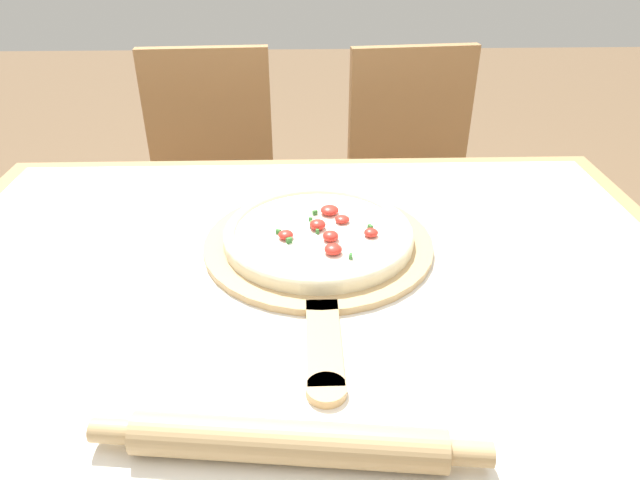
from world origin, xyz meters
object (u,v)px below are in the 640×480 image
object	(u,v)px
rolling_pin	(290,442)
chair_left	(212,179)
pizza	(320,233)
pizza_peel	(320,249)
chair_right	(414,177)

from	to	relation	value
rolling_pin	chair_left	world-z (taller)	chair_left
pizza	rolling_pin	size ratio (longest dim) A/B	0.76
pizza_peel	chair_left	xyz separation A→B (m)	(-0.31, 0.80, -0.24)
rolling_pin	chair_right	xyz separation A→B (m)	(0.36, 1.20, -0.25)
pizza	pizza_peel	bearing A→B (deg)	-91.00
pizza	chair_right	xyz separation A→B (m)	(0.32, 0.78, -0.25)
pizza_peel	chair_left	size ratio (longest dim) A/B	0.63
chair_left	chair_right	distance (m)	0.62
pizza	chair_right	distance (m)	0.88
pizza	rolling_pin	world-z (taller)	pizza
chair_right	chair_left	bearing A→B (deg)	174.00
pizza	chair_left	xyz separation A→B (m)	(-0.31, 0.78, -0.25)
rolling_pin	chair_left	size ratio (longest dim) A/B	0.47
chair_left	rolling_pin	bearing A→B (deg)	-81.02
pizza	chair_right	world-z (taller)	chair_right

